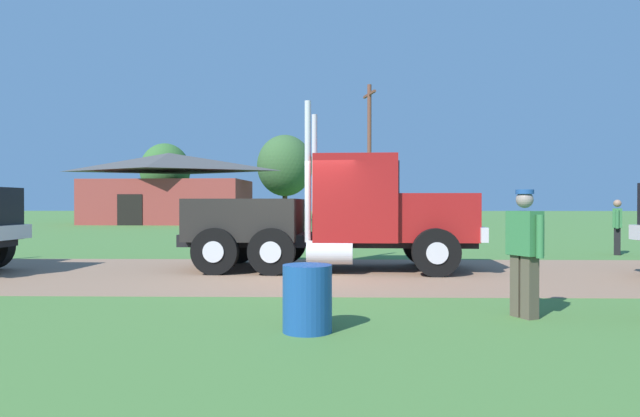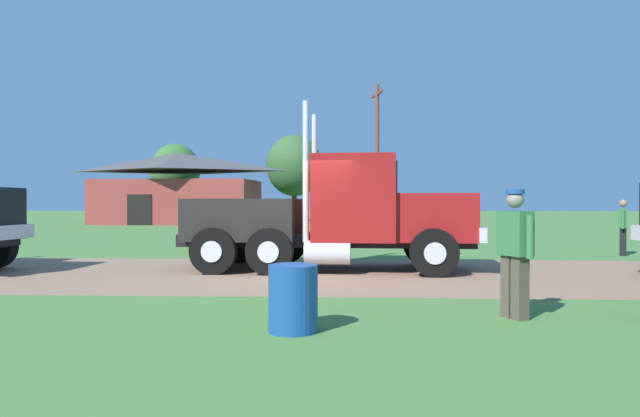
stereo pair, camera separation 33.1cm
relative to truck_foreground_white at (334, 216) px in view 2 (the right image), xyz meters
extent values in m
plane|color=#4A7937|center=(-0.82, -0.85, -1.26)|extent=(200.00, 200.00, 0.00)
cube|color=#906D53|center=(-0.82, -0.85, -1.25)|extent=(120.00, 6.17, 0.01)
cube|color=black|center=(-0.18, 0.02, -0.55)|extent=(6.84, 1.90, 0.28)
cube|color=maroon|center=(2.31, -0.09, -0.01)|extent=(1.88, 2.17, 1.08)
cube|color=silver|center=(3.25, -0.14, -0.37)|extent=(0.26, 2.30, 0.32)
cube|color=maroon|center=(0.49, -0.01, 0.42)|extent=(1.95, 2.47, 1.95)
cube|color=#2D3D4C|center=(1.43, -0.05, 0.81)|extent=(0.13, 1.99, 0.86)
cylinder|color=silver|center=(-0.51, 0.98, 1.01)|extent=(0.14, 0.14, 3.12)
cylinder|color=silver|center=(-0.59, -0.91, 1.01)|extent=(0.14, 0.14, 3.12)
cylinder|color=silver|center=(-0.11, -1.03, -0.77)|extent=(1.02, 0.56, 0.52)
cube|color=black|center=(-2.10, 0.11, -0.07)|extent=(2.64, 2.50, 0.96)
cylinder|color=black|center=(2.27, 1.11, -0.74)|extent=(1.04, 0.35, 1.03)
cylinder|color=silver|center=(2.28, 1.27, -0.74)|extent=(0.47, 0.06, 0.46)
cylinder|color=black|center=(2.16, -1.28, -0.74)|extent=(1.04, 0.35, 1.03)
cylinder|color=silver|center=(2.16, -1.44, -0.74)|extent=(0.47, 0.06, 0.46)
cylinder|color=black|center=(-2.52, 1.32, -0.74)|extent=(1.04, 0.35, 1.03)
cylinder|color=silver|center=(-2.51, 1.48, -0.74)|extent=(0.47, 0.06, 0.46)
cylinder|color=black|center=(-2.62, -1.07, -0.74)|extent=(1.04, 0.35, 1.03)
cylinder|color=silver|center=(-2.63, -1.23, -0.74)|extent=(0.47, 0.06, 0.46)
cylinder|color=black|center=(-1.27, 1.27, -0.74)|extent=(1.04, 0.35, 1.03)
cylinder|color=silver|center=(-1.26, 1.43, -0.74)|extent=(0.47, 0.06, 0.46)
cylinder|color=black|center=(-1.37, -1.12, -0.74)|extent=(1.04, 0.35, 1.03)
cylinder|color=silver|center=(-1.38, -1.28, -0.74)|extent=(0.47, 0.06, 0.46)
cube|color=silver|center=(-7.25, -1.35, -0.34)|extent=(0.28, 2.13, 0.32)
cube|color=#33723F|center=(2.58, -5.49, -0.10)|extent=(0.43, 0.52, 0.61)
sphere|color=gray|center=(2.58, -5.49, 0.36)|extent=(0.23, 0.23, 0.23)
cylinder|color=#1E478C|center=(2.58, -5.49, 0.47)|extent=(0.24, 0.24, 0.06)
cube|color=brown|center=(2.63, -5.58, -0.83)|extent=(0.23, 0.22, 0.86)
cube|color=brown|center=(2.54, -5.40, -0.83)|extent=(0.23, 0.22, 0.86)
cylinder|color=#33723F|center=(2.70, -5.74, -0.13)|extent=(0.10, 0.10, 0.58)
cylinder|color=#33723F|center=(2.46, -5.25, -0.13)|extent=(0.10, 0.10, 0.58)
cube|color=#33723F|center=(8.58, 3.84, -0.14)|extent=(0.42, 0.50, 0.58)
sphere|color=#99735A|center=(8.58, 3.84, 0.31)|extent=(0.22, 0.22, 0.22)
cube|color=black|center=(8.62, 3.93, -0.84)|extent=(0.23, 0.22, 0.83)
cube|color=black|center=(8.54, 3.76, -0.84)|extent=(0.23, 0.22, 0.83)
cylinder|color=#33723F|center=(8.70, 4.08, -0.17)|extent=(0.10, 0.10, 0.56)
cylinder|color=#33723F|center=(8.46, 3.61, -0.17)|extent=(0.10, 0.10, 0.56)
cylinder|color=#19478C|center=(-0.36, -6.40, -0.85)|extent=(0.60, 0.60, 0.82)
cube|color=#943934|center=(-12.46, 28.60, 0.40)|extent=(11.87, 6.73, 3.30)
pyramid|color=#474747|center=(-12.46, 28.60, 3.43)|extent=(12.47, 7.07, 1.38)
cube|color=black|center=(-14.34, 25.55, -0.16)|extent=(1.80, 0.14, 2.20)
cylinder|color=brown|center=(2.24, 21.51, 3.22)|extent=(0.26, 0.26, 8.96)
cube|color=brown|center=(2.24, 21.51, 7.10)|extent=(0.67, 2.17, 0.14)
cylinder|color=#513823|center=(-14.60, 34.68, 0.10)|extent=(0.44, 0.44, 2.72)
ellipsoid|color=#37682F|center=(-14.60, 34.68, 3.16)|extent=(4.26, 4.26, 4.69)
cylinder|color=#513823|center=(-4.26, 35.67, 0.20)|extent=(0.44, 0.44, 2.92)
ellipsoid|color=#375D30|center=(-4.26, 35.67, 3.63)|extent=(4.91, 4.91, 5.40)
camera|label=1|loc=(-0.05, -13.14, 0.31)|focal=31.14mm
camera|label=2|loc=(0.28, -13.13, 0.31)|focal=31.14mm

